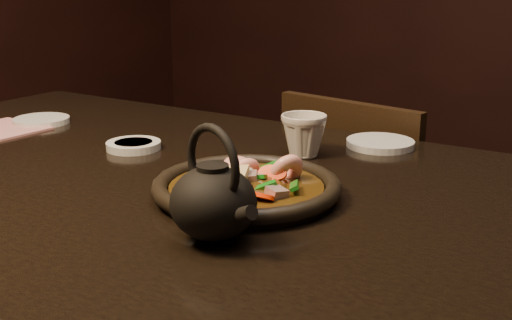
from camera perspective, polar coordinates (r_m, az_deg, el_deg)
The scene contains 10 objects.
table at distance 1.06m, azimuth -6.69°, elevation -5.75°, with size 1.60×0.90×0.75m.
chair at distance 1.61m, azimuth 9.93°, elevation -7.10°, with size 0.44×0.44×0.80m.
plate at distance 0.95m, azimuth -0.85°, elevation -2.51°, with size 0.28×0.28×0.03m.
stirfry at distance 0.95m, azimuth -1.03°, elevation -2.07°, with size 0.16×0.19×0.06m.
soy_dish at distance 1.23m, azimuth -10.83°, elevation 1.28°, with size 0.10×0.10×0.01m, color silver.
saucer_left at distance 1.50m, azimuth -18.54°, elevation 3.35°, with size 0.12×0.12×0.01m, color silver.
saucer_right at distance 1.25m, azimuth 10.99°, elevation 1.46°, with size 0.13×0.13×0.01m, color silver.
tea_cup at distance 1.16m, azimuth 4.27°, elevation 2.32°, with size 0.08×0.08×0.08m, color beige.
chopsticks at distance 0.95m, azimuth 0.11°, elevation -3.06°, with size 0.01×0.26×0.01m.
teapot at distance 0.79m, azimuth -3.80°, elevation -3.46°, with size 0.13×0.11×0.15m.
Camera 1 is at (0.63, -0.76, 1.07)m, focal length 45.00 mm.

